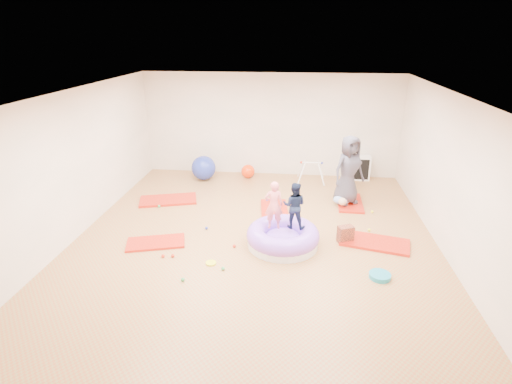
# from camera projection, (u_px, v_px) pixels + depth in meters

# --- Properties ---
(room) EXTENTS (7.01, 8.01, 2.81)m
(room) POSITION_uv_depth(u_px,v_px,m) (254.00, 173.00, 7.26)
(room) COLOR #99834A
(room) RESTS_ON ground
(gym_mat_front_left) EXTENTS (1.19, 0.82, 0.05)m
(gym_mat_front_left) POSITION_uv_depth(u_px,v_px,m) (156.00, 243.00, 7.66)
(gym_mat_front_left) COLOR #CA4022
(gym_mat_front_left) RESTS_ON ground
(gym_mat_mid_left) EXTENTS (1.46, 1.01, 0.06)m
(gym_mat_mid_left) POSITION_uv_depth(u_px,v_px,m) (168.00, 200.00, 9.59)
(gym_mat_mid_left) COLOR #CA4022
(gym_mat_mid_left) RESTS_ON ground
(gym_mat_center_back) EXTENTS (0.72, 1.24, 0.05)m
(gym_mat_center_back) POSITION_uv_depth(u_px,v_px,m) (274.00, 210.00, 9.04)
(gym_mat_center_back) COLOR #CA4022
(gym_mat_center_back) RESTS_ON ground
(gym_mat_right) EXTENTS (1.39, 0.92, 0.05)m
(gym_mat_right) POSITION_uv_depth(u_px,v_px,m) (375.00, 242.00, 7.66)
(gym_mat_right) COLOR #CA4022
(gym_mat_right) RESTS_ON ground
(gym_mat_rear_right) EXTENTS (0.60, 1.15, 0.05)m
(gym_mat_rear_right) POSITION_uv_depth(u_px,v_px,m) (350.00, 203.00, 9.44)
(gym_mat_rear_right) COLOR #CA4022
(gym_mat_rear_right) RESTS_ON ground
(inflatable_cushion) EXTENTS (1.38, 1.38, 0.44)m
(inflatable_cushion) POSITION_uv_depth(u_px,v_px,m) (283.00, 237.00, 7.56)
(inflatable_cushion) COLOR white
(inflatable_cushion) RESTS_ON ground
(child_pink) EXTENTS (0.36, 0.26, 0.93)m
(child_pink) POSITION_uv_depth(u_px,v_px,m) (274.00, 203.00, 7.33)
(child_pink) COLOR #FF777E
(child_pink) RESTS_ON inflatable_cushion
(child_navy) EXTENTS (0.47, 0.39, 0.90)m
(child_navy) POSITION_uv_depth(u_px,v_px,m) (294.00, 203.00, 7.36)
(child_navy) COLOR #141D37
(child_navy) RESTS_ON inflatable_cushion
(adult_caregiver) EXTENTS (0.93, 0.85, 1.60)m
(adult_caregiver) POSITION_uv_depth(u_px,v_px,m) (349.00, 170.00, 9.12)
(adult_caregiver) COLOR #3F3C49
(adult_caregiver) RESTS_ON gym_mat_rear_right
(infant) EXTENTS (0.39, 0.39, 0.23)m
(infant) POSITION_uv_depth(u_px,v_px,m) (342.00, 200.00, 9.23)
(infant) COLOR #9ABCFF
(infant) RESTS_ON gym_mat_rear_right
(ball_pit_balls) EXTENTS (4.92, 3.45, 0.06)m
(ball_pit_balls) POSITION_uv_depth(u_px,v_px,m) (239.00, 235.00, 7.92)
(ball_pit_balls) COLOR red
(ball_pit_balls) RESTS_ON ground
(exercise_ball_blue) EXTENTS (0.66, 0.66, 0.66)m
(exercise_ball_blue) POSITION_uv_depth(u_px,v_px,m) (204.00, 168.00, 10.90)
(exercise_ball_blue) COLOR #2334A5
(exercise_ball_blue) RESTS_ON ground
(exercise_ball_orange) EXTENTS (0.37, 0.37, 0.37)m
(exercise_ball_orange) POSITION_uv_depth(u_px,v_px,m) (248.00, 171.00, 11.08)
(exercise_ball_orange) COLOR #FF3708
(exercise_ball_orange) RESTS_ON ground
(infant_play_gym) EXTENTS (0.74, 0.70, 0.56)m
(infant_play_gym) POSITION_uv_depth(u_px,v_px,m) (311.00, 169.00, 10.68)
(infant_play_gym) COLOR white
(infant_play_gym) RESTS_ON ground
(cube_shelf) EXTENTS (0.66, 0.32, 0.66)m
(cube_shelf) POSITION_uv_depth(u_px,v_px,m) (357.00, 168.00, 10.92)
(cube_shelf) COLOR white
(cube_shelf) RESTS_ON ground
(balance_disc) EXTENTS (0.35, 0.35, 0.08)m
(balance_disc) POSITION_uv_depth(u_px,v_px,m) (380.00, 276.00, 6.59)
(balance_disc) COLOR teal
(balance_disc) RESTS_ON ground
(backpack) EXTENTS (0.34, 0.28, 0.33)m
(backpack) POSITION_uv_depth(u_px,v_px,m) (345.00, 234.00, 7.67)
(backpack) COLOR #C04925
(backpack) RESTS_ON ground
(yellow_toy) EXTENTS (0.19, 0.19, 0.03)m
(yellow_toy) POSITION_uv_depth(u_px,v_px,m) (211.00, 263.00, 7.00)
(yellow_toy) COLOR #F9FF22
(yellow_toy) RESTS_ON ground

